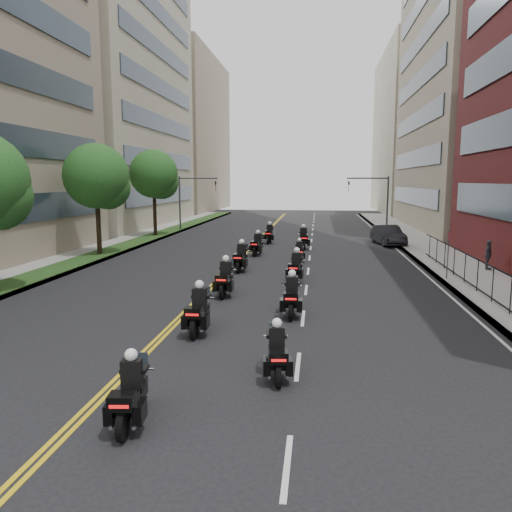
{
  "coord_description": "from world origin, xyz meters",
  "views": [
    {
      "loc": [
        3.67,
        -8.46,
        5.19
      ],
      "look_at": [
        0.83,
        14.58,
        1.66
      ],
      "focal_mm": 35.0,
      "sensor_mm": 36.0,
      "label": 1
    }
  ],
  "objects": [
    {
      "name": "parked_sedan",
      "position": [
        9.4,
        32.79,
        0.79
      ],
      "size": [
        2.48,
        5.03,
        1.59
      ],
      "primitive_type": "imported",
      "rotation": [
        0.0,
        0.0,
        0.17
      ],
      "color": "black",
      "rests_on": "ground"
    },
    {
      "name": "building_left_far",
      "position": [
        -22.0,
        78.0,
        13.0
      ],
      "size": [
        16.0,
        28.0,
        26.0
      ],
      "primitive_type": "cube",
      "color": "gray",
      "rests_on": "ground"
    },
    {
      "name": "iron_fence",
      "position": [
        11.0,
        12.0,
        0.9
      ],
      "size": [
        0.05,
        28.0,
        1.5
      ],
      "color": "black",
      "rests_on": "sidewalk_right"
    },
    {
      "name": "motorcycle_9",
      "position": [
        2.65,
        29.48,
        0.74
      ],
      "size": [
        0.68,
        2.55,
        1.88
      ],
      "rotation": [
        0.0,
        0.0,
        0.08
      ],
      "color": "black",
      "rests_on": "ground"
    },
    {
      "name": "motorcycle_5",
      "position": [
        2.64,
        16.81,
        0.71
      ],
      "size": [
        0.68,
        2.42,
        1.79
      ],
      "rotation": [
        0.0,
        0.0,
        -0.11
      ],
      "color": "black",
      "rests_on": "ground"
    },
    {
      "name": "street_trees",
      "position": [
        -11.05,
        18.61,
        5.13
      ],
      "size": [
        4.4,
        38.4,
        7.98
      ],
      "color": "#2D2214",
      "rests_on": "ground"
    },
    {
      "name": "traffic_signal_right",
      "position": [
        9.54,
        42.0,
        3.7
      ],
      "size": [
        4.09,
        0.2,
        5.6
      ],
      "color": "#3F3F44",
      "rests_on": "ground"
    },
    {
      "name": "ground",
      "position": [
        0.0,
        0.0,
        0.0
      ],
      "size": [
        160.0,
        160.0,
        0.0
      ],
      "primitive_type": "plane",
      "color": "black",
      "rests_on": "ground"
    },
    {
      "name": "sidewalk_left",
      "position": [
        -12.0,
        25.0,
        0.07
      ],
      "size": [
        4.0,
        90.0,
        0.15
      ],
      "primitive_type": "cube",
      "color": "gray",
      "rests_on": "ground"
    },
    {
      "name": "traffic_signal_left",
      "position": [
        -9.54,
        42.0,
        3.7
      ],
      "size": [
        4.09,
        0.2,
        5.6
      ],
      "color": "#3F3F44",
      "rests_on": "ground"
    },
    {
      "name": "motorcycle_4",
      "position": [
        -0.42,
        13.37,
        0.72
      ],
      "size": [
        0.57,
        2.48,
        1.83
      ],
      "rotation": [
        0.0,
        0.0,
        0.0
      ],
      "color": "black",
      "rests_on": "ground"
    },
    {
      "name": "building_right_tan",
      "position": [
        21.48,
        48.0,
        15.0
      ],
      "size": [
        15.11,
        28.0,
        30.0
      ],
      "color": "gray",
      "rests_on": "ground"
    },
    {
      "name": "building_left_mid",
      "position": [
        -21.98,
        48.0,
        17.0
      ],
      "size": [
        16.11,
        28.0,
        34.0
      ],
      "color": "#A49C85",
      "rests_on": "ground"
    },
    {
      "name": "motorcycle_3",
      "position": [
        2.74,
        10.34,
        0.7
      ],
      "size": [
        0.55,
        2.41,
        1.78
      ],
      "rotation": [
        0.0,
        0.0,
        0.01
      ],
      "color": "black",
      "rests_on": "ground"
    },
    {
      "name": "motorcycle_8",
      "position": [
        -0.46,
        25.85,
        0.7
      ],
      "size": [
        0.69,
        2.39,
        1.76
      ],
      "rotation": [
        0.0,
        0.0,
        -0.12
      ],
      "color": "black",
      "rests_on": "ground"
    },
    {
      "name": "motorcycle_1",
      "position": [
        2.67,
        4.15,
        0.63
      ],
      "size": [
        0.65,
        2.14,
        1.58
      ],
      "rotation": [
        0.0,
        0.0,
        0.13
      ],
      "color": "black",
      "rests_on": "ground"
    },
    {
      "name": "motorcycle_10",
      "position": [
        -0.27,
        32.71,
        0.71
      ],
      "size": [
        0.57,
        2.45,
        1.81
      ],
      "rotation": [
        0.0,
        0.0,
        -0.02
      ],
      "color": "black",
      "rests_on": "ground"
    },
    {
      "name": "grass_strip",
      "position": [
        -11.2,
        25.0,
        0.17
      ],
      "size": [
        2.0,
        90.0,
        0.04
      ],
      "primitive_type": "cube",
      "color": "#1A3A15",
      "rests_on": "sidewalk_left"
    },
    {
      "name": "pedestrian_c",
      "position": [
        13.35,
        20.94,
        1.0
      ],
      "size": [
        0.82,
        1.08,
        1.7
      ],
      "primitive_type": "imported",
      "rotation": [
        0.0,
        0.0,
        1.1
      ],
      "color": "#403E46",
      "rests_on": "sidewalk_right"
    },
    {
      "name": "motorcycle_7",
      "position": [
        2.56,
        23.32,
        0.6
      ],
      "size": [
        0.53,
        2.07,
        1.53
      ],
      "rotation": [
        0.0,
        0.0,
        0.07
      ],
      "color": "black",
      "rests_on": "ground"
    },
    {
      "name": "motorcycle_2",
      "position": [
        -0.3,
        7.75,
        0.72
      ],
      "size": [
        0.57,
        2.45,
        1.81
      ],
      "rotation": [
        0.0,
        0.0,
        0.02
      ],
      "color": "black",
      "rests_on": "ground"
    },
    {
      "name": "building_right_far",
      "position": [
        21.5,
        78.0,
        13.0
      ],
      "size": [
        15.0,
        28.0,
        26.0
      ],
      "primitive_type": "cube",
      "color": "#A49C85",
      "rests_on": "ground"
    },
    {
      "name": "motorcycle_6",
      "position": [
        -0.64,
        19.59,
        0.73
      ],
      "size": [
        0.62,
        2.5,
        1.84
      ],
      "rotation": [
        0.0,
        0.0,
        -0.06
      ],
      "color": "black",
      "rests_on": "ground"
    },
    {
      "name": "motorcycle_0",
      "position": [
        -0.21,
        1.2,
        0.65
      ],
      "size": [
        0.65,
        2.22,
        1.64
      ],
      "rotation": [
        0.0,
        0.0,
        0.12
      ],
      "color": "black",
      "rests_on": "ground"
    },
    {
      "name": "sidewalk_right",
      "position": [
        12.0,
        25.0,
        0.07
      ],
      "size": [
        4.0,
        90.0,
        0.15
      ],
      "primitive_type": "cube",
      "color": "gray",
      "rests_on": "ground"
    }
  ]
}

